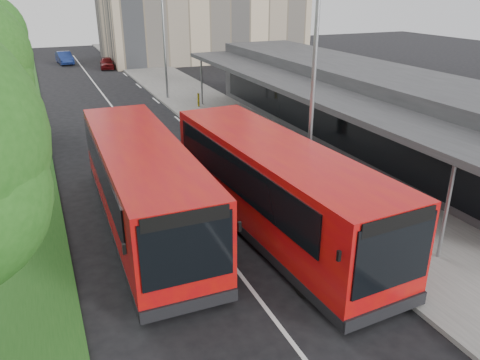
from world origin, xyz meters
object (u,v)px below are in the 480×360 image
object	(u,v)px
lamp_post_far	(163,34)
lamp_post_near	(311,84)
bollard	(198,100)
bus_main	(274,188)
car_far	(64,58)
bus_second	(143,185)
car_near	(107,63)
litter_bin	(267,134)

from	to	relation	value
lamp_post_far	lamp_post_near	bearing A→B (deg)	-90.00
bollard	bus_main	bearing A→B (deg)	-100.59
bollard	car_far	bearing A→B (deg)	105.48
bus_main	lamp_post_near	bearing A→B (deg)	28.91
bus_main	car_far	size ratio (longest dim) A/B	2.84
lamp_post_near	car_far	world-z (taller)	lamp_post_near
lamp_post_far	bus_second	size ratio (longest dim) A/B	0.73
lamp_post_far	car_far	world-z (taller)	lamp_post_far
bus_second	car_near	xyz separation A→B (m)	(4.14, 35.45, -1.01)
bus_main	car_near	size ratio (longest dim) A/B	3.31
bus_main	litter_bin	world-z (taller)	bus_main
bollard	bus_second	bearing A→B (deg)	-115.01
lamp_post_far	car_far	distance (m)	22.34
bus_second	bollard	xyz separation A→B (m)	(7.28, 15.61, -0.98)
lamp_post_far	car_near	xyz separation A→B (m)	(-1.82, 16.30, -4.14)
litter_bin	car_far	distance (m)	34.93
lamp_post_near	car_near	xyz separation A→B (m)	(-1.82, 36.30, -4.14)
bus_second	litter_bin	distance (m)	10.17
lamp_post_far	bus_main	bearing A→B (deg)	-95.34
litter_bin	car_far	xyz separation A→B (m)	(-7.52, 34.11, 0.01)
bus_main	car_far	bearing A→B (deg)	91.70
lamp_post_near	bus_second	world-z (taller)	lamp_post_near
lamp_post_far	bollard	world-z (taller)	lamp_post_far
lamp_post_far	car_near	size ratio (longest dim) A/B	2.36
lamp_post_far	bus_second	distance (m)	20.31
litter_bin	car_far	bearing A→B (deg)	102.43
bus_second	bus_main	bearing A→B (deg)	-26.58
lamp_post_far	car_far	bearing A→B (deg)	104.63
bus_second	car_near	bearing A→B (deg)	84.41
bus_main	car_near	bearing A→B (deg)	86.65
litter_bin	bollard	distance (m)	9.33
litter_bin	bollard	xyz separation A→B (m)	(-0.65, 9.31, -0.04)
lamp_post_far	bollard	size ratio (longest dim) A/B	8.85
bus_main	car_near	distance (m)	37.55
lamp_post_near	bus_second	distance (m)	6.79
bollard	litter_bin	bearing A→B (deg)	-86.02
bus_second	bollard	bearing A→B (deg)	66.06
bus_second	car_near	distance (m)	35.71
car_near	car_far	bearing A→B (deg)	133.27
car_far	lamp_post_far	bearing A→B (deg)	-80.57
lamp_post_far	litter_bin	distance (m)	13.63
litter_bin	car_near	world-z (taller)	car_near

